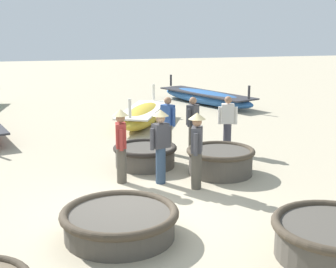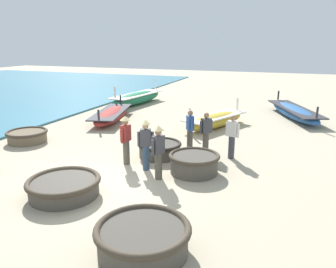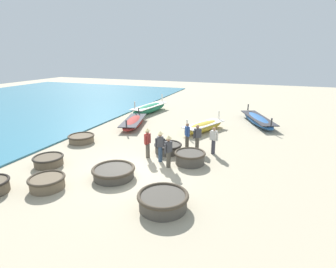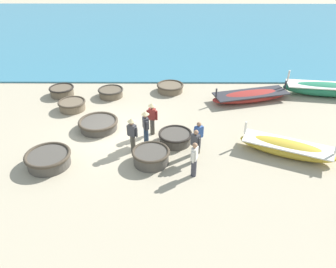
% 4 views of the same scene
% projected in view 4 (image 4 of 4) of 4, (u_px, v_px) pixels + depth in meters
% --- Properties ---
extents(ground_plane, '(80.00, 80.00, 0.00)m').
position_uv_depth(ground_plane, '(116.00, 134.00, 16.07)').
color(ground_plane, tan).
extents(sea, '(28.00, 52.00, 0.10)m').
position_uv_depth(sea, '(183.00, 29.00, 33.34)').
color(sea, teal).
rests_on(sea, ground).
extents(coracle_center, '(1.62, 1.62, 0.62)m').
position_uv_depth(coracle_center, '(151.00, 156.00, 13.86)').
color(coracle_center, '#4C473F').
rests_on(coracle_center, ground).
extents(coracle_tilted, '(1.98, 1.98, 0.49)m').
position_uv_depth(coracle_tilted, '(98.00, 124.00, 16.32)').
color(coracle_tilted, '#4C473F').
rests_on(coracle_tilted, ground).
extents(coracle_nearest, '(1.50, 1.50, 0.50)m').
position_uv_depth(coracle_nearest, '(111.00, 92.00, 19.58)').
color(coracle_nearest, brown).
rests_on(coracle_nearest, ground).
extents(coracle_beside_post, '(1.66, 1.66, 0.48)m').
position_uv_depth(coracle_beside_post, '(170.00, 88.00, 20.21)').
color(coracle_beside_post, brown).
rests_on(coracle_beside_post, ground).
extents(coracle_far_left, '(1.47, 1.47, 0.54)m').
position_uv_depth(coracle_far_left, '(62.00, 91.00, 19.71)').
color(coracle_far_left, brown).
rests_on(coracle_far_left, ground).
extents(coracle_weathered, '(1.59, 1.59, 0.53)m').
position_uv_depth(coracle_weathered, '(175.00, 137.00, 15.24)').
color(coracle_weathered, '#4C473F').
rests_on(coracle_weathered, ground).
extents(coracle_front_left, '(1.91, 1.91, 0.59)m').
position_uv_depth(coracle_front_left, '(48.00, 159.00, 13.73)').
color(coracle_front_left, '#4C473F').
rests_on(coracle_front_left, ground).
extents(coracle_far_right, '(1.51, 1.51, 0.52)m').
position_uv_depth(coracle_far_right, '(72.00, 105.00, 18.11)').
color(coracle_far_right, brown).
rests_on(coracle_far_right, ground).
extents(long_boat_green_hull, '(2.45, 4.92, 1.00)m').
position_uv_depth(long_boat_green_hull, '(251.00, 96.00, 19.09)').
color(long_boat_green_hull, maroon).
rests_on(long_boat_green_hull, ground).
extents(long_boat_red_hull, '(1.94, 5.31, 1.46)m').
position_uv_depth(long_boat_red_hull, '(327.00, 89.00, 19.63)').
color(long_boat_red_hull, '#237551').
rests_on(long_boat_red_hull, ground).
extents(long_boat_white_hull, '(2.67, 4.18, 1.22)m').
position_uv_depth(long_boat_white_hull, '(287.00, 148.00, 14.36)').
color(long_boat_white_hull, gold).
rests_on(long_boat_white_hull, ground).
extents(fisherman_hauling, '(0.51, 0.32, 1.57)m').
position_uv_depth(fisherman_hauling, '(194.00, 159.00, 12.85)').
color(fisherman_hauling, '#383842').
rests_on(fisherman_hauling, ground).
extents(fisherman_with_hat, '(0.40, 0.40, 1.57)m').
position_uv_depth(fisherman_with_hat, '(195.00, 145.00, 13.67)').
color(fisherman_with_hat, '#4C473D').
rests_on(fisherman_with_hat, ground).
extents(fisherman_standing_right, '(0.36, 0.53, 1.67)m').
position_uv_depth(fisherman_standing_right, '(152.00, 117.00, 15.55)').
color(fisherman_standing_right, '#4C473D').
rests_on(fisherman_standing_right, ground).
extents(fisherman_by_coracle, '(0.36, 0.49, 1.67)m').
position_uv_depth(fisherman_by_coracle, '(132.00, 133.00, 14.28)').
color(fisherman_by_coracle, '#4C473D').
rests_on(fisherman_by_coracle, ground).
extents(fisherman_crouching, '(0.37, 0.46, 1.57)m').
position_uv_depth(fisherman_crouching, '(198.00, 137.00, 14.23)').
color(fisherman_crouching, '#4C473D').
rests_on(fisherman_crouching, ground).
extents(fisherman_standing_left, '(0.50, 0.36, 1.67)m').
position_uv_depth(fisherman_standing_left, '(146.00, 125.00, 14.84)').
color(fisherman_standing_left, '#2D425B').
rests_on(fisherman_standing_left, ground).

